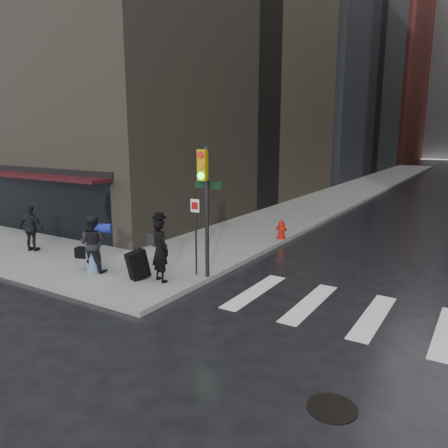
{
  "coord_description": "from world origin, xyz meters",
  "views": [
    {
      "loc": [
        8.81,
        -9.19,
        4.32
      ],
      "look_at": [
        1.22,
        3.05,
        1.3
      ],
      "focal_mm": 35.0,
      "sensor_mm": 36.0,
      "label": 1
    }
  ],
  "objects_px": {
    "man_jeans": "(93,244)",
    "man_greycoat": "(31,228)",
    "man_overcoat": "(156,252)",
    "fire_hydrant": "(282,231)",
    "traffic_light": "(204,194)"
  },
  "relations": [
    {
      "from": "man_overcoat",
      "to": "traffic_light",
      "type": "height_order",
      "value": "traffic_light"
    },
    {
      "from": "man_greycoat",
      "to": "fire_hydrant",
      "type": "relative_size",
      "value": 2.21
    },
    {
      "from": "man_overcoat",
      "to": "man_jeans",
      "type": "xyz_separation_m",
      "value": [
        -2.18,
        -0.35,
        0.03
      ]
    },
    {
      "from": "fire_hydrant",
      "to": "man_jeans",
      "type": "bearing_deg",
      "value": -114.41
    },
    {
      "from": "man_greycoat",
      "to": "fire_hydrant",
      "type": "distance_m",
      "value": 9.37
    },
    {
      "from": "man_overcoat",
      "to": "fire_hydrant",
      "type": "height_order",
      "value": "man_overcoat"
    },
    {
      "from": "man_greycoat",
      "to": "traffic_light",
      "type": "bearing_deg",
      "value": 171.86
    },
    {
      "from": "man_jeans",
      "to": "traffic_light",
      "type": "distance_m",
      "value": 3.81
    },
    {
      "from": "man_greycoat",
      "to": "traffic_light",
      "type": "distance_m",
      "value": 7.15
    },
    {
      "from": "man_overcoat",
      "to": "traffic_light",
      "type": "xyz_separation_m",
      "value": [
        1.02,
        0.98,
        1.61
      ]
    },
    {
      "from": "man_jeans",
      "to": "man_greycoat",
      "type": "bearing_deg",
      "value": -26.27
    },
    {
      "from": "fire_hydrant",
      "to": "man_overcoat",
      "type": "bearing_deg",
      "value": -98.24
    },
    {
      "from": "man_greycoat",
      "to": "man_overcoat",
      "type": "bearing_deg",
      "value": 163.52
    },
    {
      "from": "man_overcoat",
      "to": "man_jeans",
      "type": "relative_size",
      "value": 1.16
    },
    {
      "from": "man_jeans",
      "to": "fire_hydrant",
      "type": "distance_m",
      "value": 7.58
    }
  ]
}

